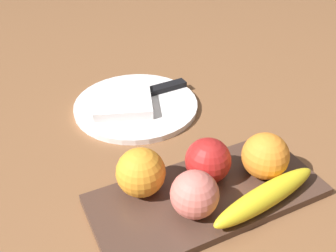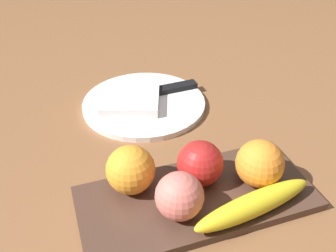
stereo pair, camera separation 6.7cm
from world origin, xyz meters
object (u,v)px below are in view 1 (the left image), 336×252
apple (207,159)px  orange_near_banana (141,172)px  folded_napkin (123,102)px  banana (266,196)px  orange_near_apple (265,156)px  peach (195,194)px  knife (160,89)px  fruit_tray (209,194)px  dinner_plate (138,105)px

apple → orange_near_banana: 0.11m
orange_near_banana → folded_napkin: bearing=-104.0°
banana → orange_near_apple: size_ratio=2.65×
peach → orange_near_banana: bearing=-54.7°
folded_napkin → knife: size_ratio=0.65×
peach → fruit_tray: bearing=-149.1°
apple → orange_near_apple: size_ratio=0.97×
knife → orange_near_apple: bearing=93.6°
fruit_tray → peach: size_ratio=5.14×
banana → dinner_plate: (0.06, -0.35, -0.03)m
peach → knife: peach is taller
fruit_tray → peach: (0.04, 0.03, 0.04)m
dinner_plate → knife: 0.07m
fruit_tray → apple: size_ratio=4.96×
orange_near_apple → peach: orange_near_apple is taller
banana → orange_near_apple: orange_near_apple is taller
banana → folded_napkin: 0.36m
banana → dinner_plate: bearing=-89.3°
fruit_tray → banana: bearing=134.9°
peach → folded_napkin: 0.32m
dinner_plate → apple: bearing=92.5°
orange_near_apple → knife: orange_near_apple is taller
orange_near_apple → peach: (0.14, 0.02, -0.00)m
folded_napkin → knife: folded_napkin is taller
orange_near_banana → peach: (-0.05, 0.07, -0.00)m
orange_near_apple → folded_napkin: size_ratio=0.64×
peach → dinner_plate: 0.32m
apple → knife: size_ratio=0.40×
fruit_tray → apple: apple is taller
fruit_tray → peach: bearing=30.9°
knife → fruit_tray: bearing=76.1°
apple → banana: size_ratio=0.37×
fruit_tray → banana: banana is taller
folded_napkin → peach: bearing=88.3°
orange_near_banana → peach: orange_near_banana is taller
banana → peach: bearing=-27.5°
orange_near_banana → folded_napkin: orange_near_banana is taller
fruit_tray → orange_near_apple: bearing=178.1°
dinner_plate → folded_napkin: folded_napkin is taller
fruit_tray → banana: (-0.06, 0.06, 0.02)m
apple → dinner_plate: bearing=-87.5°
orange_near_apple → orange_near_banana: (0.19, -0.05, 0.00)m
fruit_tray → orange_near_banana: (0.09, -0.05, 0.04)m
peach → folded_napkin: bearing=-91.7°
knife → banana: bearing=86.8°
orange_near_apple → orange_near_banana: same height
banana → folded_napkin: bearing=-84.3°
folded_napkin → knife: 0.10m
dinner_plate → orange_near_banana: bearing=69.1°
folded_napkin → orange_near_banana: bearing=76.0°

